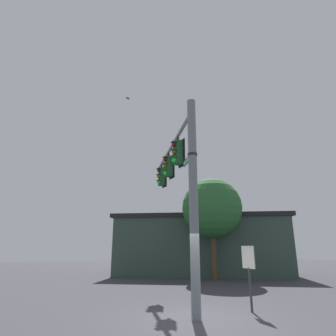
# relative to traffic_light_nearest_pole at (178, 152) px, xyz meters

# --- Properties ---
(ground_plane) EXTENTS (80.00, 80.00, 0.00)m
(ground_plane) POSITION_rel_traffic_light_nearest_pole_xyz_m (-2.13, 0.58, -5.99)
(ground_plane) COLOR #38383D
(signal_pole) EXTENTS (0.30, 0.30, 7.23)m
(signal_pole) POSITION_rel_traffic_light_nearest_pole_xyz_m (-2.13, 0.58, -2.37)
(signal_pole) COLOR slate
(signal_pole) RESTS_ON ground
(mast_arm) EXTENTS (7.33, 2.18, 0.15)m
(mast_arm) POSITION_rel_traffic_light_nearest_pole_xyz_m (1.51, -0.44, 0.77)
(mast_arm) COLOR slate
(traffic_light_nearest_pole) EXTENTS (0.54, 0.49, 1.31)m
(traffic_light_nearest_pole) POSITION_rel_traffic_light_nearest_pole_xyz_m (0.00, 0.00, 0.00)
(traffic_light_nearest_pole) COLOR black
(traffic_light_mid_inner) EXTENTS (0.54, 0.49, 1.31)m
(traffic_light_mid_inner) POSITION_rel_traffic_light_nearest_pole_xyz_m (2.07, -0.58, 0.00)
(traffic_light_mid_inner) COLOR black
(traffic_light_mid_outer) EXTENTS (0.54, 0.49, 1.31)m
(traffic_light_mid_outer) POSITION_rel_traffic_light_nearest_pole_xyz_m (4.13, -1.16, 0.00)
(traffic_light_mid_outer) COLOR black
(street_name_sign) EXTENTS (1.35, 0.51, 0.22)m
(street_name_sign) POSITION_rel_traffic_light_nearest_pole_xyz_m (-1.84, 0.49, -0.82)
(street_name_sign) COLOR #147238
(bird_flying) EXTENTS (0.20, 0.25, 0.06)m
(bird_flying) POSITION_rel_traffic_light_nearest_pole_xyz_m (3.30, 1.30, 3.95)
(bird_flying) COLOR #4C4742
(storefront_building) EXTENTS (12.95, 14.83, 4.54)m
(storefront_building) POSITION_rel_traffic_light_nearest_pole_xyz_m (10.16, -7.52, -3.71)
(storefront_building) COLOR #33473D
(storefront_building) RESTS_ON ground
(tree_by_storefront) EXTENTS (4.15, 4.15, 6.80)m
(tree_by_storefront) POSITION_rel_traffic_light_nearest_pole_xyz_m (6.28, -6.05, -1.28)
(tree_by_storefront) COLOR #4C3823
(tree_by_storefront) RESTS_ON ground
(historical_marker) EXTENTS (0.60, 0.08, 2.13)m
(historical_marker) POSITION_rel_traffic_light_nearest_pole_xyz_m (-2.03, -1.66, -4.58)
(historical_marker) COLOR #333333
(historical_marker) RESTS_ON ground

